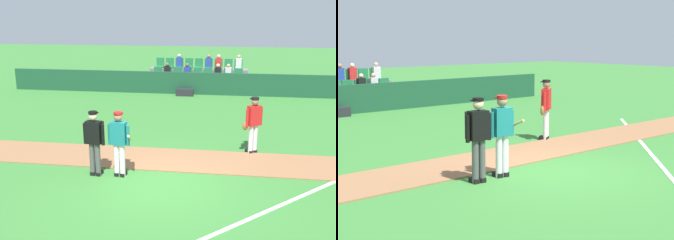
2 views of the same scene
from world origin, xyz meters
The scene contains 9 objects.
ground_plane centered at (0.00, 0.00, 0.00)m, with size 80.00×80.00×0.00m, color #387A33.
infield_dirt_path centered at (0.00, 1.81, 0.01)m, with size 28.00×1.81×0.03m, color #936642.
foul_line_chalk centered at (3.00, -0.50, 0.01)m, with size 12.00×0.10×0.01m, color white.
dugout_fence centered at (0.00, 11.37, 0.58)m, with size 20.00×0.16×1.15m, color #19472D.
stadium_bleachers centered at (0.02, 12.81, 0.52)m, with size 5.55×2.10×1.90m.
batter_teal_jersey centered at (-1.14, 0.45, 0.97)m, with size 0.66×0.79×1.76m.
umpire_home_plate centered at (-1.80, 0.43, 1.00)m, with size 0.59×0.34×1.76m.
runner_red_jersey centered at (2.41, 2.75, 0.96)m, with size 0.62×0.45×1.76m.
equipment_bag centered at (-0.54, 10.92, 0.18)m, with size 0.90×0.36×0.36m, color #232328.
Camera 1 is at (1.53, -9.01, 4.25)m, focal length 42.37 mm.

